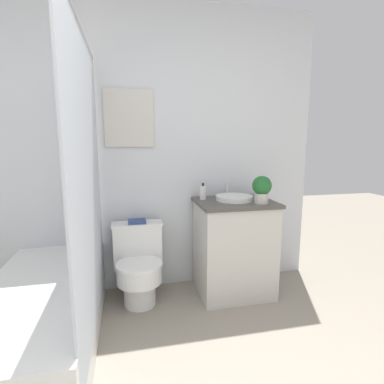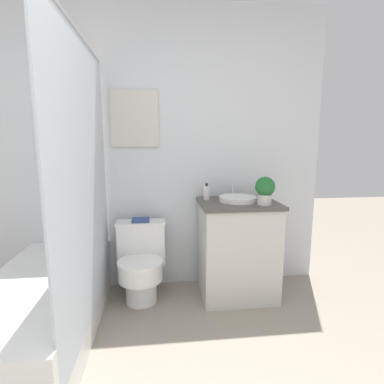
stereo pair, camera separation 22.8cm
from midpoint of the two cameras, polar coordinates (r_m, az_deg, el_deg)
name	(u,v)px [view 2 (the right image)]	position (r m, az deg, el deg)	size (l,w,h in m)	color
wall_back	(150,150)	(2.70, -5.55, 7.91)	(3.12, 0.07, 2.50)	silver
shower_area	(44,303)	(2.28, -23.74, -18.91)	(0.68, 1.52, 1.98)	white
toilet	(141,262)	(2.62, -7.17, -13.14)	(0.43, 0.50, 0.65)	white
vanity	(237,249)	(2.67, 11.08, -10.57)	(0.65, 0.54, 0.83)	beige
sink	(238,199)	(2.58, 11.24, -1.28)	(0.32, 0.35, 0.13)	white
soap_bottle	(207,193)	(2.60, 5.32, -0.13)	(0.05, 0.05, 0.14)	silver
potted_plant	(265,189)	(2.46, 16.34, 0.48)	(0.16, 0.16, 0.23)	beige
book_on_tank	(141,220)	(2.62, -7.30, -5.34)	(0.15, 0.12, 0.02)	#33477F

